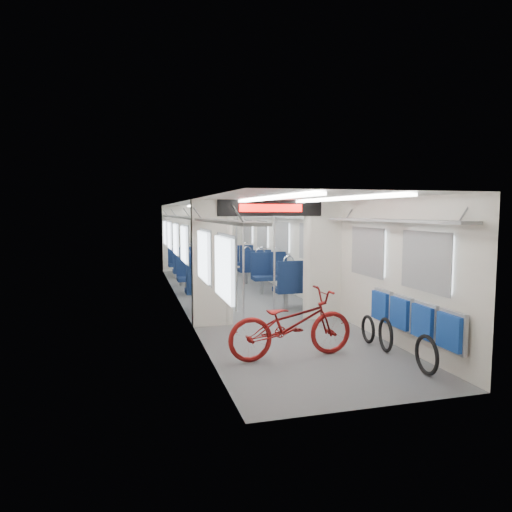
{
  "coord_description": "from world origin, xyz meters",
  "views": [
    {
      "loc": [
        -2.49,
        -10.17,
        2.07
      ],
      "look_at": [
        -0.09,
        -1.41,
        1.2
      ],
      "focal_mm": 32.0,
      "sensor_mm": 36.0,
      "label": 1
    }
  ],
  "objects_px": {
    "bike_hoop_a": "(426,357)",
    "stanchion_far_right": "(237,246)",
    "bicycle": "(291,324)",
    "flip_bench": "(412,317)",
    "seat_bay_far_left": "(185,263)",
    "stanchion_far_left": "(214,246)",
    "bike_hoop_c": "(368,331)",
    "seat_bay_far_right": "(247,262)",
    "seat_bay_near_right": "(282,276)",
    "stanchion_near_left": "(243,260)",
    "seat_bay_near_left": "(201,277)",
    "bike_hoop_b": "(386,336)",
    "stanchion_near_right": "(274,259)"
  },
  "relations": [
    {
      "from": "bicycle",
      "to": "seat_bay_near_right",
      "type": "bearing_deg",
      "value": -19.81
    },
    {
      "from": "bike_hoop_b",
      "to": "seat_bay_far_right",
      "type": "height_order",
      "value": "seat_bay_far_right"
    },
    {
      "from": "seat_bay_far_right",
      "to": "stanchion_near_left",
      "type": "height_order",
      "value": "stanchion_near_left"
    },
    {
      "from": "bike_hoop_c",
      "to": "seat_bay_near_left",
      "type": "bearing_deg",
      "value": 116.16
    },
    {
      "from": "stanchion_near_left",
      "to": "stanchion_far_right",
      "type": "xyz_separation_m",
      "value": [
        0.7,
        3.68,
        0.0
      ]
    },
    {
      "from": "bike_hoop_b",
      "to": "stanchion_near_left",
      "type": "xyz_separation_m",
      "value": [
        -1.53,
        2.61,
        0.92
      ]
    },
    {
      "from": "bike_hoop_b",
      "to": "seat_bay_far_left",
      "type": "distance_m",
      "value": 8.14
    },
    {
      "from": "seat_bay_near_right",
      "to": "seat_bay_far_left",
      "type": "distance_m",
      "value": 4.08
    },
    {
      "from": "bike_hoop_c",
      "to": "seat_bay_near_right",
      "type": "distance_m",
      "value": 3.79
    },
    {
      "from": "bike_hoop_b",
      "to": "stanchion_far_left",
      "type": "height_order",
      "value": "stanchion_far_left"
    },
    {
      "from": "seat_bay_near_left",
      "to": "seat_bay_far_right",
      "type": "height_order",
      "value": "seat_bay_near_left"
    },
    {
      "from": "bicycle",
      "to": "seat_bay_far_right",
      "type": "height_order",
      "value": "seat_bay_far_right"
    },
    {
      "from": "seat_bay_near_right",
      "to": "seat_bay_far_left",
      "type": "bearing_deg",
      "value": 117.31
    },
    {
      "from": "seat_bay_near_left",
      "to": "seat_bay_near_right",
      "type": "distance_m",
      "value": 1.91
    },
    {
      "from": "bike_hoop_b",
      "to": "stanchion_far_left",
      "type": "xyz_separation_m",
      "value": [
        -1.45,
        6.25,
        0.92
      ]
    },
    {
      "from": "bicycle",
      "to": "stanchion_far_right",
      "type": "bearing_deg",
      "value": -8.52
    },
    {
      "from": "bicycle",
      "to": "stanchion_near_left",
      "type": "distance_m",
      "value": 2.57
    },
    {
      "from": "bike_hoop_b",
      "to": "seat_bay_far_left",
      "type": "xyz_separation_m",
      "value": [
        -2.05,
        7.88,
        0.3
      ]
    },
    {
      "from": "bike_hoop_b",
      "to": "seat_bay_near_right",
      "type": "distance_m",
      "value": 4.27
    },
    {
      "from": "seat_bay_near_left",
      "to": "stanchion_near_right",
      "type": "bearing_deg",
      "value": -58.27
    },
    {
      "from": "bike_hoop_a",
      "to": "stanchion_far_right",
      "type": "height_order",
      "value": "stanchion_far_right"
    },
    {
      "from": "stanchion_near_left",
      "to": "stanchion_near_right",
      "type": "distance_m",
      "value": 0.67
    },
    {
      "from": "stanchion_near_left",
      "to": "stanchion_near_right",
      "type": "height_order",
      "value": "same"
    },
    {
      "from": "bicycle",
      "to": "stanchion_near_right",
      "type": "height_order",
      "value": "stanchion_near_right"
    },
    {
      "from": "seat_bay_far_right",
      "to": "bike_hoop_c",
      "type": "bearing_deg",
      "value": -88.68
    },
    {
      "from": "seat_bay_near_right",
      "to": "stanchion_near_right",
      "type": "xyz_separation_m",
      "value": [
        -0.69,
        -1.53,
        0.58
      ]
    },
    {
      "from": "bike_hoop_b",
      "to": "stanchion_near_left",
      "type": "distance_m",
      "value": 3.16
    },
    {
      "from": "bike_hoop_a",
      "to": "seat_bay_far_left",
      "type": "bearing_deg",
      "value": 102.97
    },
    {
      "from": "stanchion_far_left",
      "to": "stanchion_far_right",
      "type": "height_order",
      "value": "same"
    },
    {
      "from": "stanchion_near_left",
      "to": "stanchion_far_left",
      "type": "bearing_deg",
      "value": 88.7
    },
    {
      "from": "stanchion_near_right",
      "to": "seat_bay_far_right",
      "type": "bearing_deg",
      "value": 82.07
    },
    {
      "from": "bicycle",
      "to": "stanchion_near_left",
      "type": "relative_size",
      "value": 0.81
    },
    {
      "from": "seat_bay_far_right",
      "to": "seat_bay_near_left",
      "type": "bearing_deg",
      "value": -121.54
    },
    {
      "from": "bicycle",
      "to": "stanchion_far_right",
      "type": "distance_m",
      "value": 6.23
    },
    {
      "from": "flip_bench",
      "to": "stanchion_near_left",
      "type": "xyz_separation_m",
      "value": [
        -1.77,
        2.92,
        0.57
      ]
    },
    {
      "from": "seat_bay_near_left",
      "to": "stanchion_far_left",
      "type": "height_order",
      "value": "stanchion_far_left"
    },
    {
      "from": "flip_bench",
      "to": "stanchion_near_right",
      "type": "xyz_separation_m",
      "value": [
        -1.11,
        3.03,
        0.57
      ]
    },
    {
      "from": "seat_bay_near_right",
      "to": "stanchion_far_left",
      "type": "bearing_deg",
      "value": 122.46
    },
    {
      "from": "bike_hoop_c",
      "to": "seat_bay_near_right",
      "type": "height_order",
      "value": "seat_bay_near_right"
    },
    {
      "from": "bike_hoop_b",
      "to": "stanchion_far_right",
      "type": "height_order",
      "value": "stanchion_far_right"
    },
    {
      "from": "bike_hoop_c",
      "to": "seat_bay_far_left",
      "type": "height_order",
      "value": "seat_bay_far_left"
    },
    {
      "from": "bike_hoop_a",
      "to": "seat_bay_far_right",
      "type": "distance_m",
      "value": 8.68
    },
    {
      "from": "bike_hoop_a",
      "to": "stanchion_far_left",
      "type": "height_order",
      "value": "stanchion_far_left"
    },
    {
      "from": "seat_bay_near_right",
      "to": "seat_bay_far_right",
      "type": "bearing_deg",
      "value": 90.0
    },
    {
      "from": "bicycle",
      "to": "flip_bench",
      "type": "bearing_deg",
      "value": -107.27
    },
    {
      "from": "bike_hoop_b",
      "to": "seat_bay_far_left",
      "type": "bearing_deg",
      "value": 104.62
    },
    {
      "from": "bike_hoop_c",
      "to": "flip_bench",
      "type": "bearing_deg",
      "value": -72.26
    },
    {
      "from": "bike_hoop_b",
      "to": "stanchion_near_right",
      "type": "relative_size",
      "value": 0.23
    },
    {
      "from": "seat_bay_far_left",
      "to": "stanchion_far_left",
      "type": "distance_m",
      "value": 1.84
    },
    {
      "from": "flip_bench",
      "to": "seat_bay_near_right",
      "type": "xyz_separation_m",
      "value": [
        -0.42,
        4.56,
        -0.01
      ]
    }
  ]
}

